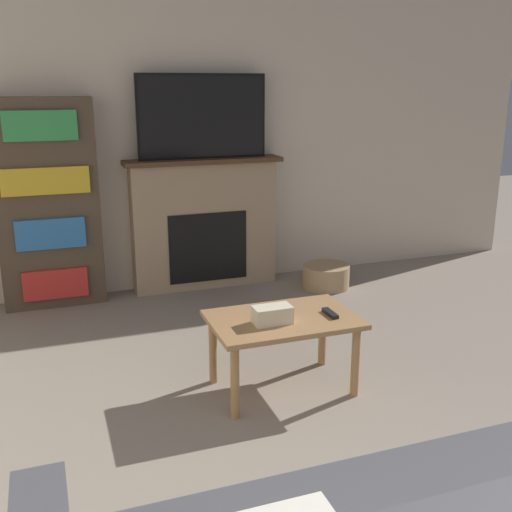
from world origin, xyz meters
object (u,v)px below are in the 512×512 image
object	(u,v)px
fireplace	(204,223)
bookshelf	(48,205)
storage_basket	(326,276)
tv	(202,117)
coffee_table	(283,328)

from	to	relation	value
fireplace	bookshelf	bearing A→B (deg)	-178.97
fireplace	storage_basket	world-z (taller)	fireplace
tv	coffee_table	xyz separation A→B (m)	(-0.07, -2.02, -1.12)
bookshelf	storage_basket	distance (m)	2.47
bookshelf	storage_basket	bearing A→B (deg)	-9.52
fireplace	tv	world-z (taller)	tv
coffee_table	bookshelf	world-z (taller)	bookshelf
tv	coffee_table	size ratio (longest dim) A/B	1.30
fireplace	tv	bearing A→B (deg)	-90.00
bookshelf	storage_basket	world-z (taller)	bookshelf
bookshelf	coffee_table	bearing A→B (deg)	-58.50
coffee_table	storage_basket	xyz separation A→B (m)	(1.09, 1.62, -0.29)
bookshelf	storage_basket	xyz separation A→B (m)	(2.32, -0.39, -0.74)
fireplace	storage_basket	distance (m)	1.20
storage_basket	coffee_table	bearing A→B (deg)	-123.80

